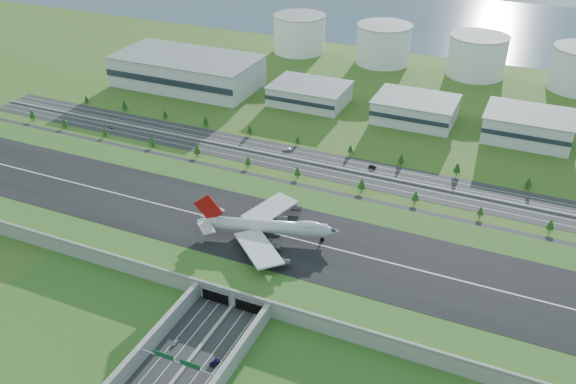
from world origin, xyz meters
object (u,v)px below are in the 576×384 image
at_px(car_2, 215,362).
at_px(car_7, 287,149).
at_px(car_0, 175,343).
at_px(car_4, 110,127).
at_px(fuel_tank_a, 299,34).
at_px(car_5, 372,167).
at_px(boeing_747, 268,226).

bearing_deg(car_2, car_7, -57.44).
height_order(car_0, car_4, car_4).
bearing_deg(fuel_tank_a, car_4, -103.72).
bearing_deg(car_4, car_5, -62.33).
height_order(car_0, car_2, car_2).
height_order(boeing_747, car_2, boeing_747).
bearing_deg(fuel_tank_a, car_7, -69.11).
bearing_deg(car_7, boeing_747, -4.92).
xyz_separation_m(car_4, car_7, (133.07, 19.11, 0.05)).
bearing_deg(car_5, car_2, 12.65).
bearing_deg(car_0, car_5, 90.39).
distance_m(boeing_747, car_5, 111.14).
bearing_deg(car_5, car_7, -75.30).
relative_size(fuel_tank_a, car_2, 9.66).
xyz_separation_m(boeing_747, car_7, (-37.53, 108.50, -13.55)).
relative_size(car_4, car_5, 0.88).
bearing_deg(boeing_747, car_7, 92.61).
height_order(fuel_tank_a, car_2, fuel_tank_a).
bearing_deg(boeing_747, fuel_tank_a, 93.80).
xyz_separation_m(fuel_tank_a, car_2, (130.23, -393.65, -16.66)).
bearing_deg(car_7, car_2, -8.60).
bearing_deg(car_4, car_7, -59.63).
height_order(boeing_747, car_4, boeing_747).
xyz_separation_m(boeing_747, car_2, (14.39, -79.98, -13.64)).
height_order(boeing_747, car_7, boeing_747).
distance_m(car_5, car_7, 60.51).
xyz_separation_m(car_5, car_7, (-60.50, 0.60, -0.03)).
relative_size(fuel_tank_a, car_4, 11.15).
relative_size(fuel_tank_a, car_5, 9.83).
distance_m(boeing_747, car_7, 115.60).
height_order(fuel_tank_a, car_5, fuel_tank_a).
distance_m(boeing_747, car_4, 193.09).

